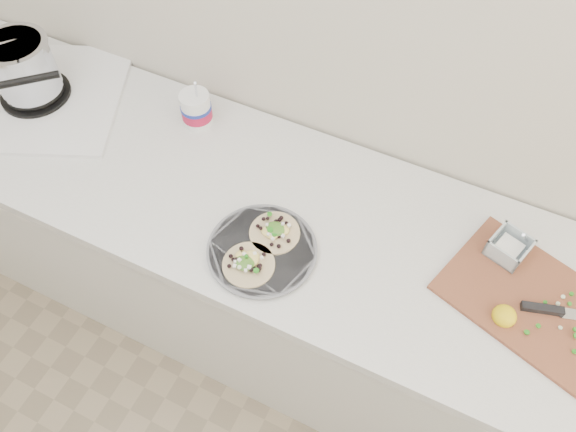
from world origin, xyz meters
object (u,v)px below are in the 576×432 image
at_px(cutboard, 533,295).
at_px(taco_plate, 262,248).
at_px(stove, 28,78).
at_px(tub, 196,107).

bearing_deg(cutboard, taco_plate, -147.80).
xyz_separation_m(stove, cutboard, (1.64, -0.03, -0.07)).
height_order(stove, taco_plate, stove).
bearing_deg(cutboard, stove, -163.34).
height_order(stove, cutboard, stove).
relative_size(stove, cutboard, 1.40).
bearing_deg(tub, taco_plate, -40.20).
bearing_deg(taco_plate, tub, 139.80).
bearing_deg(stove, tub, -9.10).
relative_size(stove, tub, 3.27).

